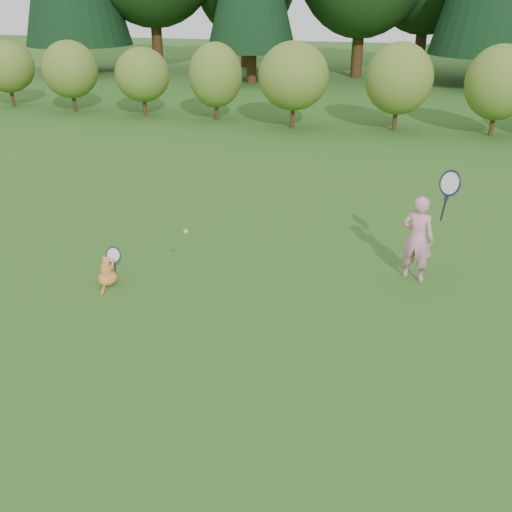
% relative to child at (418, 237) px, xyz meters
% --- Properties ---
extents(ground, '(100.00, 100.00, 0.00)m').
position_rel_child_xyz_m(ground, '(-2.46, -2.09, -0.72)').
color(ground, '#1F5417').
rests_on(ground, ground).
extents(shrub_row, '(28.00, 3.00, 2.80)m').
position_rel_child_xyz_m(shrub_row, '(-2.46, 10.91, 0.68)').
color(shrub_row, '#4C6B21').
rests_on(shrub_row, ground).
extents(child, '(0.83, 0.57, 2.06)m').
position_rel_child_xyz_m(child, '(0.00, 0.00, 0.00)').
color(child, pink).
rests_on(child, ground).
extents(cat, '(0.34, 0.66, 0.65)m').
position_rel_child_xyz_m(cat, '(-4.62, -1.43, -0.48)').
color(cat, '#C85626').
rests_on(cat, ground).
extents(tennis_ball, '(0.07, 0.07, 0.07)m').
position_rel_child_xyz_m(tennis_ball, '(-3.14, -1.72, 0.43)').
color(tennis_ball, '#B3D218').
rests_on(tennis_ball, ground).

